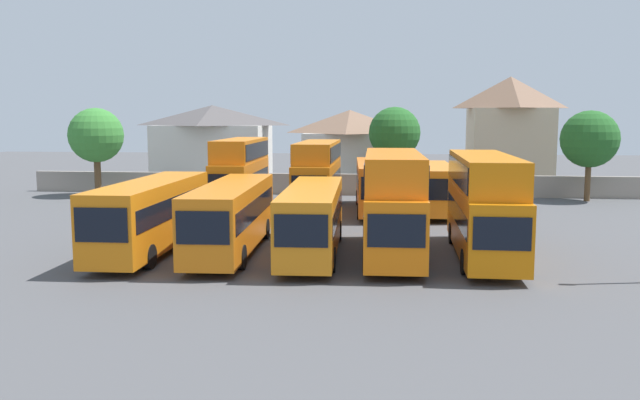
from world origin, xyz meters
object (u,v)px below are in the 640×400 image
object	(u,v)px
bus_2	(232,214)
bus_9	(433,186)
house_terrace_centre	(350,146)
tree_right_of_lot	(395,133)
bus_8	(375,184)
bus_3	(313,216)
bus_7	(318,172)
tree_left_of_lot	(96,136)
tree_behind_wall	(590,139)
house_terrace_left	(213,143)
bus_1	(151,212)
bus_6	(241,170)
bus_4	(393,199)
bus_5	(484,200)
house_terrace_right	(509,131)

from	to	relation	value
bus_2	bus_9	world-z (taller)	bus_2
house_terrace_centre	tree_right_of_lot	world-z (taller)	tree_right_of_lot
house_terrace_centre	bus_8	bearing A→B (deg)	-80.81
bus_3	bus_7	bearing A→B (deg)	-176.92
tree_left_of_lot	tree_behind_wall	distance (m)	40.07
bus_8	house_terrace_left	bearing A→B (deg)	-142.88
bus_1	tree_behind_wall	xyz separation A→B (m)	(27.10, 22.92, 2.89)
bus_6	tree_right_of_lot	distance (m)	16.77
house_terrace_left	tree_left_of_lot	bearing A→B (deg)	-116.19
house_terrace_left	tree_left_of_lot	xyz separation A→B (m)	(-6.38, -12.98, 1.10)
bus_3	bus_9	world-z (taller)	bus_9
bus_1	bus_9	bearing A→B (deg)	134.82
bus_3	bus_4	size ratio (longest dim) A/B	1.09
bus_5	tree_behind_wall	xyz separation A→B (m)	(11.02, 22.47, 2.15)
bus_7	tree_left_of_lot	world-z (taller)	tree_left_of_lot
bus_6	bus_9	xyz separation A→B (m)	(13.57, 0.18, -0.95)
bus_1	bus_5	distance (m)	16.10
house_terrace_left	bus_2	bearing A→B (deg)	-73.06
bus_8	tree_behind_wall	world-z (taller)	tree_behind_wall
bus_9	house_terrace_centre	bearing A→B (deg)	-161.10
tree_right_of_lot	bus_2	bearing A→B (deg)	-106.30
bus_1	bus_2	world-z (taller)	bus_1
bus_2	tree_right_of_lot	distance (m)	28.40
house_terrace_centre	house_terrace_right	xyz separation A→B (m)	(15.26, -0.27, 1.59)
bus_4	house_terrace_left	bearing A→B (deg)	-153.79
bus_2	house_terrace_left	bearing A→B (deg)	-165.93
bus_1	tree_right_of_lot	xyz separation A→B (m)	(11.87, 27.42, 3.21)
bus_5	bus_7	world-z (taller)	bus_7
bus_7	house_terrace_left	size ratio (longest dim) A/B	0.92
bus_4	bus_3	bearing A→B (deg)	-91.88
tree_right_of_lot	bus_7	bearing A→B (deg)	-113.89
bus_1	bus_7	distance (m)	16.61
bus_6	house_terrace_left	distance (m)	21.45
bus_8	house_terrace_left	xyz separation A→B (m)	(-17.12, 19.73, 1.99)
tree_behind_wall	house_terrace_right	bearing A→B (deg)	111.67
house_terrace_centre	tree_behind_wall	world-z (taller)	house_terrace_centre
house_terrace_left	tree_right_of_lot	distance (m)	19.94
bus_2	tree_left_of_lot	distance (m)	27.59
bus_1	bus_6	world-z (taller)	bus_6
bus_8	house_terrace_centre	distance (m)	19.31
bus_2	bus_7	size ratio (longest dim) A/B	1.14
bus_4	bus_6	size ratio (longest dim) A/B	1.05
house_terrace_right	tree_left_of_lot	bearing A→B (deg)	-161.48
bus_1	bus_7	size ratio (longest dim) A/B	1.12
bus_5	tree_right_of_lot	world-z (taller)	tree_right_of_lot
bus_4	bus_9	world-z (taller)	bus_4
bus_6	bus_4	bearing A→B (deg)	34.44
bus_3	bus_5	xyz separation A→B (m)	(8.10, 0.25, 0.85)
bus_8	tree_left_of_lot	world-z (taller)	tree_left_of_lot
bus_7	house_terrace_right	bearing A→B (deg)	138.08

